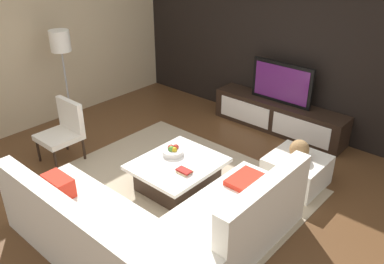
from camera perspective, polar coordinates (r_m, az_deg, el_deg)
The scene contains 14 objects.
ground_plane at distance 5.18m, azimuth -1.94°, elevation -8.67°, with size 14.00×14.00×0.00m, color brown.
feature_wall_back at distance 6.63m, azimuth 14.44°, elevation 12.06°, with size 6.40×0.12×2.80m, color black.
side_wall_left at distance 7.11m, azimuth -20.53°, elevation 12.19°, with size 0.12×5.20×2.80m, color #C6B28E.
area_rug at distance 5.24m, azimuth -2.75°, elevation -8.20°, with size 3.15×2.68×0.01m, color tan.
media_console at distance 6.76m, azimuth 12.10°, elevation 2.20°, with size 2.26×0.46×0.50m.
television at distance 6.54m, azimuth 12.59°, elevation 6.79°, with size 1.04×0.06×0.66m.
sectional_couch at distance 4.22m, azimuth -5.32°, elevation -13.42°, with size 2.43×2.32×0.85m.
coffee_table at distance 5.19m, azimuth -2.02°, elevation -5.96°, with size 0.93×1.08×0.38m.
accent_chair_near at distance 5.98m, azimuth -17.67°, elevation 0.57°, with size 0.53×0.54×0.87m.
floor_lamp at distance 6.58m, azimuth -18.07°, elevation 11.26°, with size 0.31×0.31×1.64m.
ottoman at distance 5.42m, azimuth 14.55°, elevation -5.37°, with size 0.70×0.70×0.40m, color white.
fruit_bowl at distance 5.24m, azimuth -2.74°, elevation -2.69°, with size 0.28×0.28×0.13m.
decorative_ball at distance 5.25m, azimuth 14.95°, elevation -2.38°, with size 0.25×0.25×0.25m, color #997247.
book_stack at distance 4.87m, azimuth -1.11°, elevation -5.56°, with size 0.19×0.16×0.04m.
Camera 1 is at (2.92, -3.03, 3.03)m, focal length 37.67 mm.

